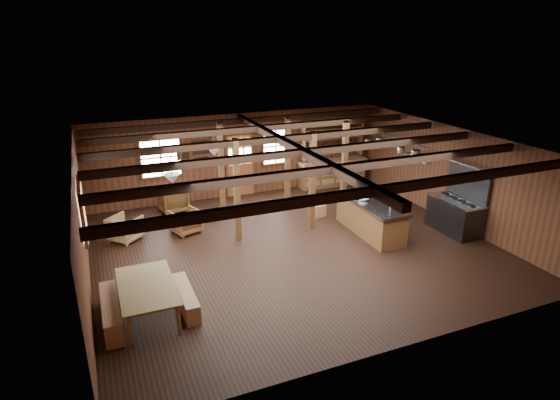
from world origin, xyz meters
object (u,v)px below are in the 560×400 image
at_px(dining_table, 150,300).
at_px(armchair_a, 185,221).
at_px(armchair_c, 125,228).
at_px(commercial_range, 457,210).
at_px(kitchen_island, 370,217).
at_px(armchair_b, 173,200).

xyz_separation_m(dining_table, armchair_a, (1.49, 3.75, -0.00)).
height_order(dining_table, armchair_c, armchair_c).
bearing_deg(commercial_range, kitchen_island, 160.53).
relative_size(kitchen_island, dining_table, 1.31).
distance_m(kitchen_island, armchair_c, 6.70).
bearing_deg(armchair_a, armchair_b, -108.38).
relative_size(kitchen_island, armchair_a, 3.39).
height_order(kitchen_island, armchair_b, kitchen_island).
height_order(kitchen_island, armchair_c, kitchen_island).
xyz_separation_m(dining_table, armchair_b, (1.46, 5.51, 0.03)).
bearing_deg(armchair_a, commercial_range, 138.93).
height_order(commercial_range, armchair_c, commercial_range).
xyz_separation_m(kitchen_island, commercial_range, (2.31, -0.82, 0.16)).
height_order(kitchen_island, dining_table, kitchen_island).
relative_size(kitchen_island, armchair_c, 3.31).
distance_m(armchair_a, armchair_c, 1.61).
distance_m(commercial_range, dining_table, 8.60).
height_order(dining_table, armchair_b, armchair_b).
distance_m(kitchen_island, armchair_a, 5.16).
bearing_deg(armchair_c, dining_table, 138.80).
bearing_deg(armchair_a, kitchen_island, 137.78).
bearing_deg(armchair_c, armchair_a, -137.15).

